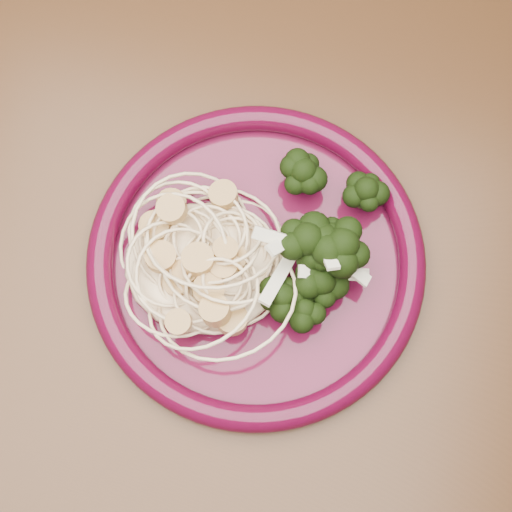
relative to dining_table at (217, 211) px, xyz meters
name	(u,v)px	position (x,y,z in m)	size (l,w,h in m)	color
dining_table	(217,211)	(0.00, 0.00, 0.00)	(1.20, 0.80, 0.75)	#472814
dinner_plate	(256,260)	(0.06, -0.07, 0.11)	(0.35, 0.35, 0.02)	#480B22
spaghetti_pile	(201,264)	(0.02, -0.09, 0.12)	(0.12, 0.11, 0.03)	beige
scallop_cluster	(198,252)	(0.02, -0.09, 0.15)	(0.12, 0.12, 0.04)	tan
broccoli_pile	(324,242)	(0.10, -0.05, 0.13)	(0.08, 0.14, 0.05)	black
onion_garnish	(328,229)	(0.10, -0.05, 0.16)	(0.06, 0.09, 0.05)	beige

